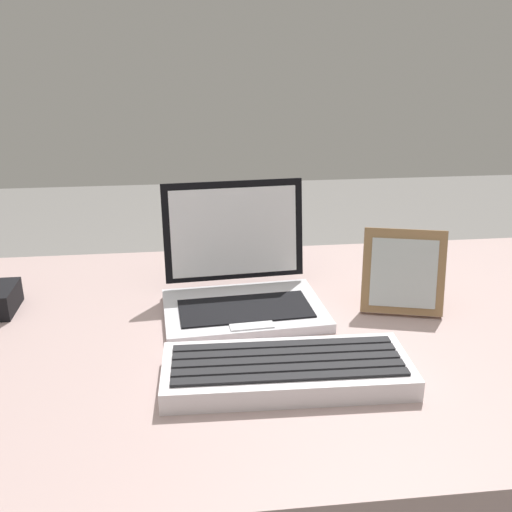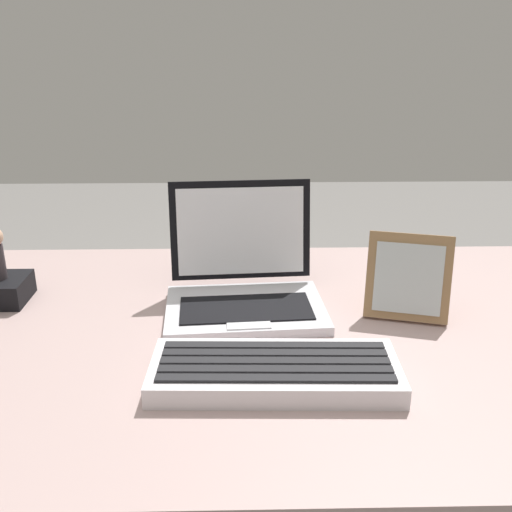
{
  "view_description": "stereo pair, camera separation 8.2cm",
  "coord_description": "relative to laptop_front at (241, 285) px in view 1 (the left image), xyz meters",
  "views": [
    {
      "loc": [
        0.02,
        -0.86,
        1.18
      ],
      "look_at": [
        0.12,
        0.03,
        0.84
      ],
      "focal_mm": 40.87,
      "sensor_mm": 36.0,
      "label": 1
    },
    {
      "loc": [
        0.1,
        -0.86,
        1.18
      ],
      "look_at": [
        0.12,
        0.03,
        0.84
      ],
      "focal_mm": 40.87,
      "sensor_mm": 36.0,
      "label": 2
    }
  ],
  "objects": [
    {
      "name": "photo_frame",
      "position": [
        0.28,
        -0.05,
        0.03
      ],
      "size": [
        0.15,
        0.09,
        0.15
      ],
      "color": "olive",
      "rests_on": "desk"
    },
    {
      "name": "external_keyboard",
      "position": [
        0.04,
        -0.25,
        -0.03
      ],
      "size": [
        0.35,
        0.15,
        0.04
      ],
      "color": "silver",
      "rests_on": "desk"
    },
    {
      "name": "desk",
      "position": [
        -0.1,
        -0.09,
        -0.13
      ],
      "size": [
        1.73,
        0.79,
        0.72
      ],
      "color": "#A58B87",
      "rests_on": "ground"
    },
    {
      "name": "laptop_front",
      "position": [
        0.0,
        0.0,
        0.0
      ],
      "size": [
        0.29,
        0.24,
        0.21
      ],
      "color": "silver",
      "rests_on": "desk"
    }
  ]
}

